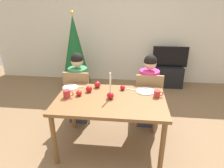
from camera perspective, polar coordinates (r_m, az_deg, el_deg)
ground_plane at (r=2.98m, az=-0.42°, el=-17.17°), size 7.68×7.68×0.00m
back_wall at (r=4.91m, az=3.07°, el=15.71°), size 6.40×0.10×2.60m
dining_table at (r=2.60m, az=-0.47°, el=-5.85°), size 1.40×0.90×0.75m
chair_left at (r=3.30m, az=-9.46°, el=-2.55°), size 0.40×0.40×0.90m
chair_right at (r=3.21m, az=10.20°, el=-3.45°), size 0.40×0.40×0.90m
person_left_child at (r=3.31m, az=-9.38°, el=-1.41°), size 0.30×0.30×1.17m
person_right_child at (r=3.21m, az=10.24°, el=-2.27°), size 0.30×0.30×1.17m
tv_stand at (r=4.93m, az=15.65°, el=2.21°), size 0.64×0.40×0.48m
tv at (r=4.79m, az=16.24°, el=7.47°), size 0.79×0.05×0.46m
christmas_tree at (r=4.54m, az=-10.56°, el=9.44°), size 0.63×0.63×1.71m
candle_centerpiece at (r=2.53m, az=-0.54°, el=-2.74°), size 0.09×0.09×0.35m
plate_left at (r=2.93m, az=-11.78°, el=-0.91°), size 0.22×0.22×0.01m
plate_right at (r=2.79m, az=9.51°, el=-2.00°), size 0.25×0.25×0.01m
mug_left at (r=2.63m, az=-12.71°, el=-2.76°), size 0.13×0.09×0.10m
mug_right at (r=2.65m, az=12.75°, el=-2.75°), size 0.13×0.08×0.09m
fork_left at (r=2.91m, az=-8.40°, el=-0.86°), size 0.18×0.06×0.01m
fork_right at (r=2.81m, az=5.86°, el=-1.63°), size 0.18×0.06×0.01m
apple_near_candle at (r=2.86m, az=-4.18°, el=-0.18°), size 0.09×0.09×0.09m
apple_by_left_plate at (r=2.74m, az=-6.57°, el=-1.43°), size 0.09×0.09×0.09m
apple_by_right_mug at (r=2.65m, az=-9.39°, el=-2.57°), size 0.08×0.08×0.08m
apple_far_edge at (r=2.79m, az=3.03°, el=-1.02°), size 0.07×0.07×0.07m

